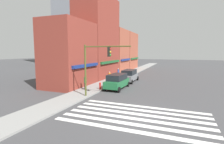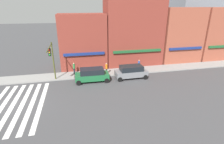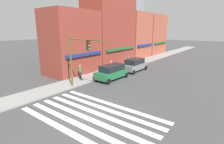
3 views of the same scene
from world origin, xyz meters
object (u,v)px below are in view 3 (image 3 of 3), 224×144
at_px(suv_green, 112,72).
at_px(traffic_signal, 78,54).
at_px(pedestrian_orange_vest, 111,66).
at_px(fire_hydrant, 94,75).
at_px(suv_grey, 135,65).
at_px(pedestrian_green_top, 80,71).
at_px(pedestrian_blue_shirt, 128,61).

bearing_deg(suv_green, traffic_signal, 176.11).
relative_size(pedestrian_orange_vest, fire_hydrant, 2.10).
bearing_deg(fire_hydrant, suv_grey, -12.92).
bearing_deg(pedestrian_orange_vest, pedestrian_green_top, -65.63).
distance_m(traffic_signal, fire_hydrant, 4.99).
height_order(suv_grey, fire_hydrant, suv_grey).
xyz_separation_m(suv_green, pedestrian_blue_shirt, (8.02, 2.66, 0.04)).
height_order(suv_grey, pedestrian_green_top, suv_grey).
bearing_deg(pedestrian_green_top, traffic_signal, -159.77).
relative_size(suv_grey, fire_hydrant, 5.61).
bearing_deg(suv_grey, pedestrian_blue_shirt, 49.52).
xyz_separation_m(traffic_signal, fire_hydrant, (3.57, 1.24, -3.25)).
bearing_deg(pedestrian_blue_shirt, suv_grey, 46.94).
bearing_deg(fire_hydrant, pedestrian_blue_shirt, 5.69).
distance_m(suv_grey, pedestrian_orange_vest, 3.93).
height_order(pedestrian_orange_vest, fire_hydrant, pedestrian_orange_vest).
bearing_deg(suv_green, fire_hydrant, 134.42).
relative_size(traffic_signal, fire_hydrant, 6.61).
relative_size(traffic_signal, pedestrian_blue_shirt, 3.15).
bearing_deg(traffic_signal, suv_green, -5.11).
bearing_deg(suv_grey, fire_hydrant, 166.36).
bearing_deg(pedestrian_orange_vest, fire_hydrant, -45.88).
xyz_separation_m(traffic_signal, pedestrian_blue_shirt, (13.19, 2.20, -2.79)).
relative_size(pedestrian_orange_vest, pedestrian_blue_shirt, 1.00).
relative_size(traffic_signal, pedestrian_orange_vest, 3.15).
relative_size(traffic_signal, pedestrian_green_top, 3.15).
height_order(suv_grey, pedestrian_orange_vest, suv_grey).
bearing_deg(pedestrian_orange_vest, suv_green, -11.30).
bearing_deg(suv_green, pedestrian_orange_vest, 41.25).
height_order(suv_green, suv_grey, same).
bearing_deg(pedestrian_green_top, fire_hydrant, -89.33).
relative_size(pedestrian_blue_shirt, fire_hydrant, 2.10).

